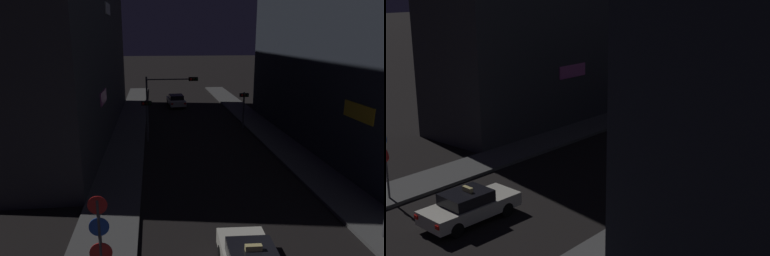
% 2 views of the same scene
% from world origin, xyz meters
% --- Properties ---
extents(sidewalk_left, '(2.75, 58.13, 0.18)m').
position_xyz_m(sidewalk_left, '(-5.98, 27.07, 0.09)').
color(sidewalk_left, '#4C4C4C').
rests_on(sidewalk_left, ground_plane).
extents(sidewalk_right, '(2.75, 58.13, 0.18)m').
position_xyz_m(sidewalk_right, '(5.98, 27.07, 0.09)').
color(sidewalk_right, '#4C4C4C').
rests_on(sidewalk_right, ground_plane).
extents(far_car, '(2.12, 4.57, 1.42)m').
position_xyz_m(far_car, '(-1.11, 41.72, 0.73)').
color(far_car, silver).
rests_on(far_car, ground_plane).
extents(traffic_light_overhead, '(4.50, 0.42, 4.88)m').
position_xyz_m(traffic_light_overhead, '(-2.57, 30.37, 3.58)').
color(traffic_light_overhead, '#47474C').
rests_on(traffic_light_overhead, ground_plane).
extents(traffic_light_left_kerb, '(0.80, 0.42, 3.40)m').
position_xyz_m(traffic_light_left_kerb, '(-4.35, 27.45, 2.46)').
color(traffic_light_left_kerb, '#47474C').
rests_on(traffic_light_left_kerb, ground_plane).
extents(traffic_light_right_kerb, '(0.80, 0.42, 3.31)m').
position_xyz_m(traffic_light_right_kerb, '(4.35, 30.86, 2.40)').
color(traffic_light_right_kerb, '#47474C').
rests_on(traffic_light_right_kerb, ground_plane).
extents(sign_pole_left, '(0.64, 0.10, 3.90)m').
position_xyz_m(sign_pole_left, '(-5.41, 9.17, 2.49)').
color(sign_pole_left, '#47474C').
rests_on(sign_pole_left, sidewalk_left).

